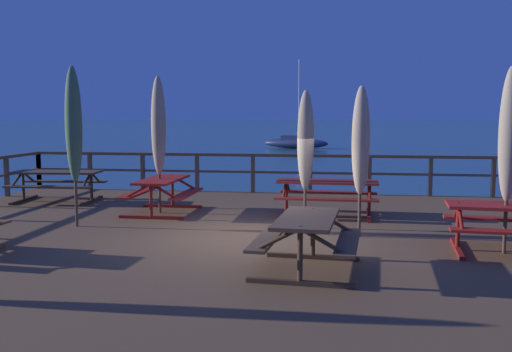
# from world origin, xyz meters

# --- Properties ---
(ground_plane) EXTENTS (600.00, 600.00, 0.00)m
(ground_plane) POSITION_xyz_m (0.00, 0.00, 0.00)
(ground_plane) COLOR #2D5B6B
(wooden_deck) EXTENTS (14.67, 11.78, 0.78)m
(wooden_deck) POSITION_xyz_m (0.00, 0.00, 0.39)
(wooden_deck) COLOR brown
(wooden_deck) RESTS_ON ground
(railing_waterside_far) EXTENTS (14.47, 0.10, 1.09)m
(railing_waterside_far) POSITION_xyz_m (-0.00, 5.74, 1.52)
(railing_waterside_far) COLOR brown
(railing_waterside_far) RESTS_ON wooden_deck
(picnic_table_mid_left) EXTENTS (2.17, 1.46, 0.78)m
(picnic_table_mid_left) POSITION_xyz_m (1.33, 2.38, 1.35)
(picnic_table_mid_left) COLOR maroon
(picnic_table_mid_left) RESTS_ON wooden_deck
(picnic_table_back_left) EXTENTS (1.89, 1.55, 0.78)m
(picnic_table_back_left) POSITION_xyz_m (4.17, -0.54, 1.34)
(picnic_table_back_left) COLOR maroon
(picnic_table_back_left) RESTS_ON wooden_deck
(picnic_table_mid_right) EXTENTS (2.21, 1.55, 0.78)m
(picnic_table_mid_right) POSITION_xyz_m (-5.41, 3.44, 1.35)
(picnic_table_mid_right) COLOR brown
(picnic_table_mid_right) RESTS_ON wooden_deck
(picnic_table_front_left) EXTENTS (1.52, 1.84, 0.78)m
(picnic_table_front_left) POSITION_xyz_m (1.14, -2.04, 1.33)
(picnic_table_front_left) COLOR brown
(picnic_table_front_left) RESTS_ON wooden_deck
(picnic_table_back_right) EXTENTS (1.41, 1.87, 0.78)m
(picnic_table_back_right) POSITION_xyz_m (-2.29, 2.20, 1.34)
(picnic_table_back_right) COLOR maroon
(picnic_table_back_right) RESTS_ON wooden_deck
(patio_umbrella_short_mid) EXTENTS (0.32, 0.32, 3.10)m
(patio_umbrella_short_mid) POSITION_xyz_m (-3.47, 0.48, 2.75)
(patio_umbrella_short_mid) COLOR #4C3828
(patio_umbrella_short_mid) RESTS_ON wooden_deck
(patio_umbrella_short_back) EXTENTS (0.32, 0.32, 2.63)m
(patio_umbrella_short_back) POSITION_xyz_m (0.94, 0.98, 2.46)
(patio_umbrella_short_back) COLOR #4C3828
(patio_umbrella_short_back) RESTS_ON wooden_deck
(patio_umbrella_short_front) EXTENTS (0.32, 0.32, 2.91)m
(patio_umbrella_short_front) POSITION_xyz_m (4.15, -0.58, 2.63)
(patio_umbrella_short_front) COLOR #4C3828
(patio_umbrella_short_front) RESTS_ON wooden_deck
(patio_umbrella_tall_front) EXTENTS (0.32, 0.32, 2.68)m
(patio_umbrella_tall_front) POSITION_xyz_m (1.94, 0.34, 2.49)
(patio_umbrella_tall_front) COLOR #4C3828
(patio_umbrella_tall_front) RESTS_ON wooden_deck
(patio_umbrella_tall_mid_left) EXTENTS (0.32, 0.32, 3.01)m
(patio_umbrella_tall_mid_left) POSITION_xyz_m (-2.34, 2.19, 2.69)
(patio_umbrella_tall_mid_left) COLOR #4C3828
(patio_umbrella_tall_mid_left) RESTS_ON wooden_deck
(sailboat_distant) EXTENTS (6.23, 3.35, 7.72)m
(sailboat_distant) POSITION_xyz_m (-2.25, 40.13, 0.51)
(sailboat_distant) COLOR navy
(sailboat_distant) RESTS_ON ground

